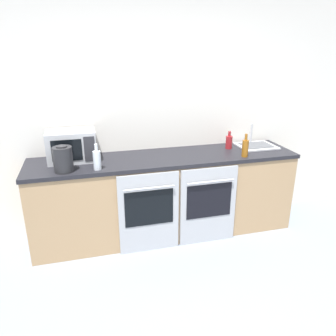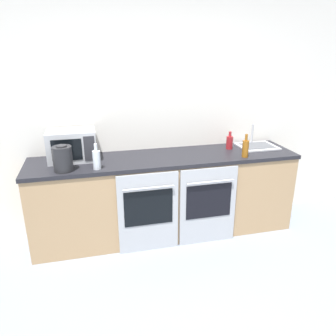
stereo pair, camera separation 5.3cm
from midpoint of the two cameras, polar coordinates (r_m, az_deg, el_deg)
wall_back at (r=3.69m, az=-2.29°, el=9.59°), size 10.00×0.06×2.60m
counter_back at (r=3.63m, az=-0.91°, el=-4.71°), size 2.83×0.65×0.90m
oven_left at (r=3.30m, az=-3.79°, el=-7.78°), size 0.61×0.06×0.85m
oven_right at (r=3.46m, az=6.59°, el=-6.49°), size 0.61×0.06×0.85m
microwave at (r=3.44m, az=-16.86°, el=3.74°), size 0.47×0.33×0.31m
bottle_amber at (r=3.51m, az=12.88°, el=3.46°), size 0.07×0.07×0.25m
bottle_red at (r=3.78m, az=10.17°, el=4.51°), size 0.07×0.07×0.20m
bottle_clear at (r=3.13m, az=-12.74°, el=1.44°), size 0.07×0.07×0.25m
kettle at (r=3.15m, az=-18.28°, el=1.46°), size 0.18×0.18×0.25m
sink at (r=3.94m, az=14.71°, el=3.86°), size 0.42×0.36×0.24m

